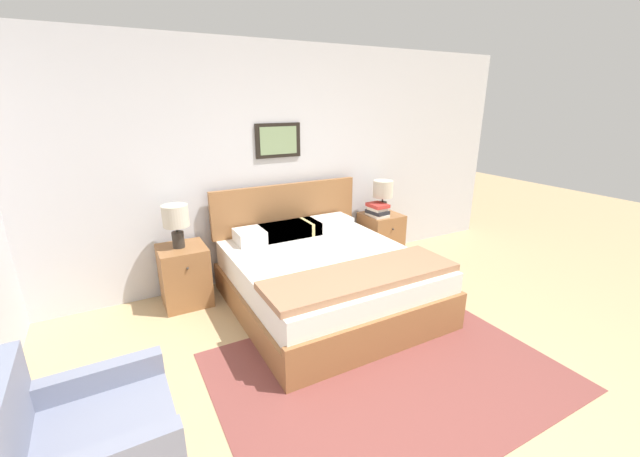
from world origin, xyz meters
TOP-DOWN VIEW (x-y plane):
  - ground_plane at (0.00, 0.00)m, footprint 16.00×16.00m
  - wall_back at (0.00, 2.70)m, footprint 7.06×0.09m
  - area_rug_main at (0.19, 0.52)m, footprint 2.54×1.88m
  - bed at (0.29, 1.67)m, footprint 1.77×1.95m
  - armchair at (-1.78, 0.48)m, footprint 0.79×0.75m
  - nightstand_near_window at (-0.95, 2.39)m, footprint 0.46×0.49m
  - nightstand_by_door at (1.52, 2.39)m, footprint 0.46×0.49m
  - table_lamp_near_window at (-0.96, 2.40)m, footprint 0.25×0.25m
  - table_lamp_by_door at (1.53, 2.40)m, footprint 0.25×0.25m
  - book_thick_bottom at (1.42, 2.34)m, footprint 0.20×0.28m
  - book_hardcover_middle at (1.42, 2.34)m, footprint 0.22×0.28m
  - book_novel_upper at (1.42, 2.34)m, footprint 0.20×0.23m
  - book_slim_near_top at (1.42, 2.34)m, footprint 0.21×0.26m

SIDE VIEW (x-z plane):
  - ground_plane at x=0.00m, z-range 0.00..0.00m
  - area_rug_main at x=0.19m, z-range 0.00..0.01m
  - armchair at x=-1.78m, z-range -0.13..0.67m
  - nightstand_near_window at x=-0.95m, z-range 0.00..0.61m
  - nightstand_by_door at x=1.52m, z-range 0.00..0.61m
  - bed at x=0.29m, z-range -0.24..0.85m
  - book_thick_bottom at x=1.42m, z-range 0.61..0.64m
  - book_hardcover_middle at x=1.42m, z-range 0.64..0.69m
  - book_novel_upper at x=1.42m, z-range 0.69..0.73m
  - book_slim_near_top at x=1.42m, z-range 0.73..0.77m
  - table_lamp_near_window at x=-0.96m, z-range 0.69..1.12m
  - table_lamp_by_door at x=1.53m, z-range 0.69..1.12m
  - wall_back at x=0.00m, z-range 0.00..2.60m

